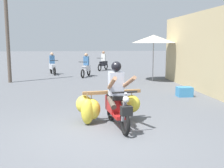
% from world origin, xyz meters
% --- Properties ---
extents(ground_plane, '(120.00, 120.00, 0.00)m').
position_xyz_m(ground_plane, '(0.00, 0.00, 0.00)').
color(ground_plane, '#56595E').
extents(motorbike_main_loaded, '(1.71, 1.75, 1.58)m').
position_xyz_m(motorbike_main_loaded, '(0.25, 0.89, 0.52)').
color(motorbike_main_loaded, black).
rests_on(motorbike_main_loaded, ground).
extents(motorbike_distant_ahead_left, '(0.74, 1.55, 1.40)m').
position_xyz_m(motorbike_distant_ahead_left, '(0.04, 10.43, 0.57)').
color(motorbike_distant_ahead_left, black).
rests_on(motorbike_distant_ahead_left, ground).
extents(motorbike_distant_ahead_right, '(0.66, 1.57, 1.40)m').
position_xyz_m(motorbike_distant_ahead_right, '(-2.07, 11.89, 0.57)').
color(motorbike_distant_ahead_right, black).
rests_on(motorbike_distant_ahead_right, ground).
extents(motorbike_distant_far_ahead, '(0.92, 1.44, 1.40)m').
position_xyz_m(motorbike_distant_far_ahead, '(1.40, 14.09, 0.57)').
color(motorbike_distant_far_ahead, black).
rests_on(motorbike_distant_far_ahead, ground).
extents(market_umbrella_near_shop, '(2.26, 2.26, 2.41)m').
position_xyz_m(market_umbrella_near_shop, '(3.50, 8.21, 2.20)').
color(market_umbrella_near_shop, '#99999E').
rests_on(market_umbrella_near_shop, ground).
extents(produce_crate, '(0.56, 0.40, 0.36)m').
position_xyz_m(produce_crate, '(3.56, 3.98, 0.18)').
color(produce_crate, teal).
rests_on(produce_crate, ground).
extents(utility_pole, '(0.18, 0.18, 6.71)m').
position_xyz_m(utility_pole, '(-3.89, 8.57, 3.35)').
color(utility_pole, brown).
rests_on(utility_pole, ground).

